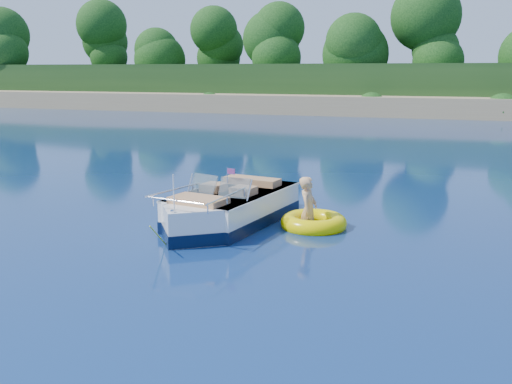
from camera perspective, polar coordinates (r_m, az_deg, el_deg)
ground at (r=11.26m, az=-10.54°, el=-6.13°), size 160.00×160.00×0.00m
shoreline at (r=73.27m, az=15.15°, el=9.73°), size 170.00×59.00×6.00m
treeline at (r=50.60m, az=13.49°, el=14.12°), size 150.00×7.12×8.19m
motorboat at (r=13.03m, az=-3.03°, el=-1.94°), size 2.35×5.04×1.69m
tow_tube at (r=12.96m, az=5.78°, el=-3.08°), size 1.99×1.99×0.40m
boy at (r=13.04m, az=5.25°, el=-3.44°), size 0.40×0.86×1.69m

